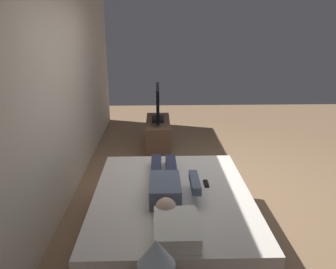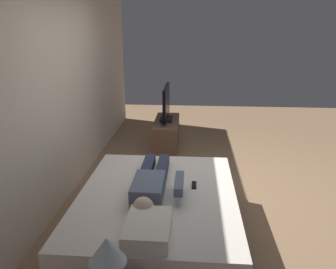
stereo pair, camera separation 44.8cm
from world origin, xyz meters
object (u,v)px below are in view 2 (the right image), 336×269
object	(u,v)px
tv_stand	(166,134)
tv	(166,104)
bed	(158,218)
remote	(194,185)
pillow	(148,228)
lamp	(107,251)
person	(152,184)

from	to	relation	value
tv_stand	tv	xyz separation A→B (m)	(0.00, 0.00, 0.53)
bed	remote	world-z (taller)	remote
pillow	tv	bearing A→B (deg)	2.22
remote	lamp	bearing A→B (deg)	161.54
person	tv_stand	xyz separation A→B (m)	(2.68, 0.07, -0.37)
tv_stand	tv	distance (m)	0.53
tv	remote	bearing A→B (deg)	-169.26
remote	tv_stand	size ratio (longest dim) A/B	0.14
lamp	bed	bearing A→B (deg)	-6.44
pillow	tv_stand	world-z (taller)	pillow
pillow	tv_stand	distance (m)	3.41
tv_stand	lamp	bearing A→B (deg)	179.78
tv	lamp	distance (m)	4.01
tv_stand	lamp	size ratio (longest dim) A/B	2.62
person	bed	bearing A→B (deg)	-116.82
bed	tv_stand	world-z (taller)	bed
person	tv	distance (m)	2.68
person	lamp	xyz separation A→B (m)	(-1.33, 0.09, 0.23)
pillow	lamp	bearing A→B (deg)	166.67
pillow	lamp	size ratio (longest dim) A/B	1.14
pillow	person	distance (m)	0.71
bed	tv	bearing A→B (deg)	2.78
pillow	bed	bearing A→B (deg)	0.00
remote	lamp	world-z (taller)	lamp
person	lamp	distance (m)	1.35
tv_stand	pillow	bearing A→B (deg)	-177.78
bed	pillow	bearing A→B (deg)	180.00
remote	pillow	bearing A→B (deg)	158.02
pillow	tv	size ratio (longest dim) A/B	0.55
person	lamp	world-z (taller)	lamp
pillow	tv_stand	bearing A→B (deg)	2.22
person	tv	world-z (taller)	tv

